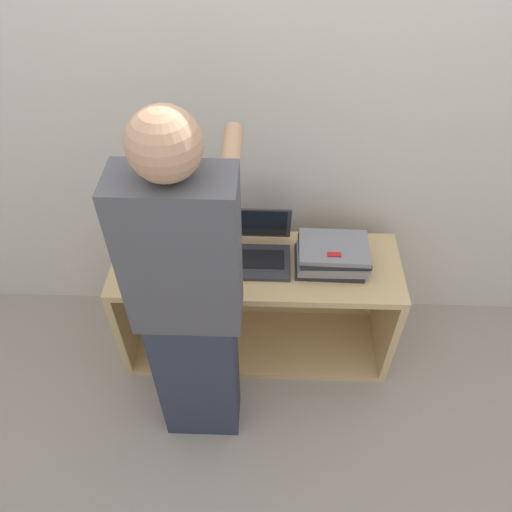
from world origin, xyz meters
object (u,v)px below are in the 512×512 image
(person, at_px, (189,307))
(laptop_stack_right, at_px, (332,255))
(laptop_open, at_px, (257,249))
(laptop_stack_left, at_px, (182,257))

(person, bearing_deg, laptop_stack_right, 36.81)
(laptop_open, bearing_deg, person, -116.53)
(laptop_stack_left, distance_m, laptop_stack_right, 0.70)
(laptop_open, distance_m, laptop_stack_left, 0.35)
(laptop_open, xyz_separation_m, laptop_stack_left, (-0.35, -0.05, -0.01))
(laptop_stack_left, bearing_deg, laptop_stack_right, 0.67)
(laptop_stack_left, bearing_deg, laptop_open, 8.24)
(laptop_open, xyz_separation_m, laptop_stack_right, (0.35, -0.04, 0.01))
(laptop_open, relative_size, laptop_stack_left, 0.93)
(laptop_open, xyz_separation_m, person, (-0.24, -0.48, 0.16))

